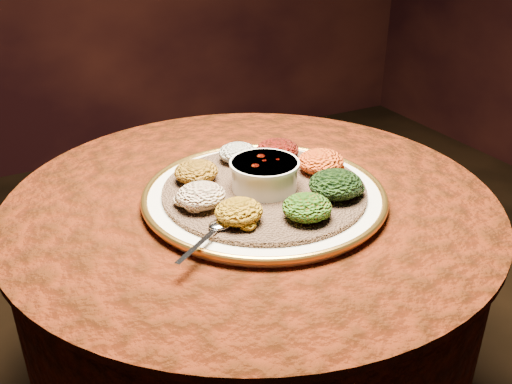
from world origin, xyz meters
name	(u,v)px	position (x,y,z in m)	size (l,w,h in m)	color
table	(252,271)	(0.00, 0.00, 0.55)	(0.96, 0.96, 0.73)	black
platter	(264,195)	(0.01, -0.03, 0.75)	(0.56, 0.56, 0.02)	white
injera	(264,190)	(0.01, -0.03, 0.76)	(0.39, 0.39, 0.01)	#896044
stew_bowl	(264,173)	(0.01, -0.03, 0.79)	(0.13, 0.13, 0.05)	silver
spoon	(217,228)	(-0.13, -0.13, 0.77)	(0.13, 0.10, 0.01)	silver
portion_ayib	(238,153)	(0.02, 0.10, 0.78)	(0.08, 0.08, 0.04)	beige
portion_kitfo	(278,150)	(0.10, 0.07, 0.78)	(0.09, 0.09, 0.04)	black
portion_tikil	(321,161)	(0.15, -0.02, 0.78)	(0.09, 0.09, 0.05)	#C86F10
portion_gomen	(336,184)	(0.11, -0.12, 0.79)	(0.10, 0.10, 0.05)	black
portion_mixveg	(307,207)	(0.02, -0.17, 0.78)	(0.09, 0.08, 0.04)	#972309
portion_kik	(239,211)	(-0.09, -0.12, 0.78)	(0.08, 0.08, 0.04)	#AC710F
portion_timatim	(201,196)	(-0.12, -0.04, 0.78)	(0.09, 0.08, 0.04)	maroon
portion_shiro	(196,172)	(-0.09, 0.06, 0.78)	(0.09, 0.08, 0.04)	#995F12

